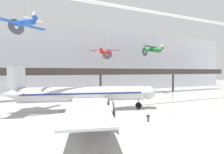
# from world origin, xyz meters

# --- Properties ---
(ground_plane) EXTENTS (260.00, 260.00, 0.00)m
(ground_plane) POSITION_xyz_m (0.00, 0.00, 0.00)
(ground_plane) COLOR #9E9B96
(hangar_back_wall) EXTENTS (140.00, 3.00, 24.52)m
(hangar_back_wall) POSITION_xyz_m (0.00, 37.83, 12.26)
(hangar_back_wall) COLOR silver
(hangar_back_wall) RESTS_ON ground
(mezzanine_walkway) EXTENTS (110.00, 3.20, 8.82)m
(mezzanine_walkway) POSITION_xyz_m (0.00, 25.40, 7.20)
(mezzanine_walkway) COLOR #38332D
(mezzanine_walkway) RESTS_ON ground
(ceiling_truss_beam) EXTENTS (120.00, 0.60, 0.60)m
(ceiling_truss_beam) POSITION_xyz_m (0.00, 8.36, 21.46)
(ceiling_truss_beam) COLOR silver
(airliner_silver_main) EXTENTS (30.06, 34.60, 8.87)m
(airliner_silver_main) POSITION_xyz_m (-8.66, 9.02, 3.24)
(airliner_silver_main) COLOR #B7BABF
(airliner_silver_main) RESTS_ON ground
(suspended_plane_green_biplane) EXTENTS (9.65, 8.31, 7.40)m
(suspended_plane_green_biplane) POSITION_xyz_m (20.00, 25.74, 15.92)
(suspended_plane_green_biplane) COLOR #1E6B33
(suspended_plane_blue_trainer) EXTENTS (7.93, 7.36, 5.68)m
(suspended_plane_blue_trainer) POSITION_xyz_m (-19.36, 12.66, 17.32)
(suspended_plane_blue_trainer) COLOR #1E4CAD
(suspended_plane_red_highwing) EXTENTS (8.88, 8.08, 9.06)m
(suspended_plane_red_highwing) POSITION_xyz_m (0.90, 24.88, 14.06)
(suspended_plane_red_highwing) COLOR red
(stanchion_barrier) EXTENTS (0.36, 0.36, 1.08)m
(stanchion_barrier) POSITION_xyz_m (4.32, -0.39, 0.33)
(stanchion_barrier) COLOR #B2B5BA
(stanchion_barrier) RESTS_ON ground
(info_sign_pedestal) EXTENTS (0.33, 0.73, 1.24)m
(info_sign_pedestal) POSITION_xyz_m (-0.48, -1.28, 0.46)
(info_sign_pedestal) COLOR #4C4C51
(info_sign_pedestal) RESTS_ON ground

